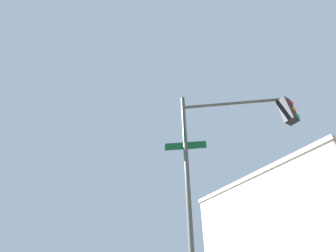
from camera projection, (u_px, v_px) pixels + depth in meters
traffic_signal_near at (235, 142)px, 5.62m from camera, size 2.36×2.96×6.00m
building_stucco at (326, 243)px, 22.95m from camera, size 16.90×20.09×10.84m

